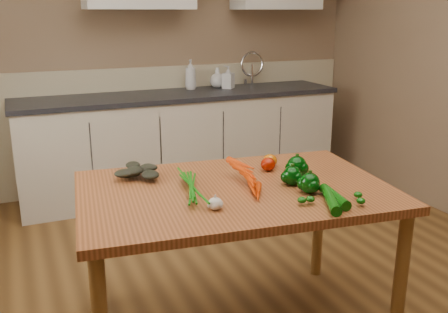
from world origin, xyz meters
TOP-DOWN VIEW (x-y plane):
  - room at (0.00, 0.17)m, footprint 4.04×5.04m
  - counter_run at (0.21, 2.19)m, footprint 2.84×0.64m
  - table at (-0.23, 0.08)m, footprint 1.56×1.10m
  - soap_bottle_a at (0.35, 2.34)m, footprint 0.14×0.14m
  - soap_bottle_b at (0.68, 2.25)m, footprint 0.13×0.13m
  - soap_bottle_c at (0.62, 2.37)m, footprint 0.20×0.20m
  - carrot_bunch at (-0.26, 0.07)m, footprint 0.29×0.24m
  - leafy_greens at (-0.62, 0.38)m, footprint 0.21×0.19m
  - garlic_bulb at (-0.42, -0.14)m, footprint 0.06×0.06m
  - pepper_a at (0.04, 0.00)m, footprint 0.09×0.09m
  - pepper_b at (0.13, 0.11)m, footprint 0.10×0.10m
  - pepper_c at (0.05, -0.12)m, footprint 0.09×0.09m
  - tomato_a at (0.03, 0.24)m, footprint 0.08×0.08m
  - tomato_b at (0.07, 0.30)m, footprint 0.08×0.08m
  - tomato_c at (0.18, 0.19)m, footprint 0.08×0.08m
  - zucchini_a at (0.09, -0.27)m, footprint 0.08×0.23m
  - zucchini_b at (0.05, -0.30)m, footprint 0.15×0.25m

SIDE VIEW (x-z plane):
  - counter_run at x=0.21m, z-range -0.11..1.03m
  - table at x=-0.23m, z-range 0.30..1.09m
  - zucchini_a at x=0.09m, z-range 0.78..0.83m
  - zucchini_b at x=0.05m, z-range 0.78..0.83m
  - garlic_bulb at x=-0.42m, z-range 0.78..0.84m
  - tomato_b at x=0.07m, z-range 0.78..0.85m
  - tomato_a at x=0.03m, z-range 0.78..0.85m
  - carrot_bunch at x=-0.26m, z-range 0.78..0.86m
  - tomato_c at x=0.18m, z-range 0.78..0.86m
  - pepper_a at x=0.04m, z-range 0.78..0.87m
  - pepper_c at x=0.05m, z-range 0.78..0.88m
  - pepper_b at x=0.13m, z-range 0.78..0.88m
  - leafy_greens at x=-0.62m, z-range 0.78..0.89m
  - soap_bottle_c at x=0.62m, z-range 0.90..1.08m
  - soap_bottle_b at x=0.68m, z-range 0.90..1.11m
  - soap_bottle_a at x=0.35m, z-range 0.90..1.17m
  - room at x=0.00m, z-range -0.07..2.57m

